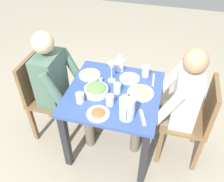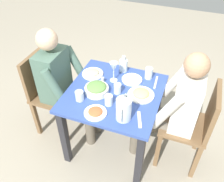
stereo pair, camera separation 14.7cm
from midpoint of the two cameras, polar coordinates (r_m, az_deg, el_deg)
The scene contains 21 objects.
ground_plane at distance 2.62m, azimuth 2.09°, elevation -12.07°, with size 8.00×8.00×0.00m, color #9E937F.
dining_table at distance 2.19m, azimuth 2.45°, elevation -2.87°, with size 0.81×0.81×0.71m.
chair_near at distance 2.50m, azimuth -13.46°, elevation 0.25°, with size 0.40×0.40×0.90m.
chair_far at distance 2.24m, azimuth 20.85°, elevation -7.36°, with size 0.40×0.40×0.90m.
diner_near at distance 2.31m, azimuth -9.68°, elevation 1.91°, with size 0.48×0.53×1.19m.
diner_far at distance 2.13m, azimuth 16.38°, elevation -3.46°, with size 0.48×0.53×1.19m.
water_pitcher at distance 1.81m, azimuth 5.12°, elevation -4.42°, with size 0.16×0.12×0.19m.
salad_bowl at distance 2.07m, azimuth -1.65°, elevation 0.51°, with size 0.21×0.21×0.09m.
plate_beans at distance 2.30m, azimuth -2.79°, elevation 4.23°, with size 0.20×0.20×0.04m.
plate_yoghurt at distance 2.24m, azimuth 6.66°, elevation 2.89°, with size 0.19×0.19×0.05m.
plate_fries at distance 2.08m, azimuth 8.92°, elevation -0.72°, with size 0.23×0.23×0.05m.
plate_rice_curry at distance 1.90m, azimuth -1.74°, elevation -5.12°, with size 0.18×0.18×0.04m.
water_glass_near_left at distance 1.96m, azimuth 1.35°, elevation -2.24°, with size 0.07×0.07×0.09m, color silver.
water_glass_near_right at distance 2.26m, azimuth 10.57°, elevation 4.12°, with size 0.07×0.07×0.11m, color silver.
water_glass_far_left at distance 2.07m, azimuth 3.35°, elevation 0.53°, with size 0.06×0.06×0.09m, color silver.
water_glass_by_pitcher at distance 2.01m, azimuth -5.66°, elevation -1.22°, with size 0.07×0.07×0.09m, color silver.
wine_glass at distance 2.15m, azimuth 2.39°, elevation 5.45°, with size 0.08×0.08×0.20m.
oil_carafe at distance 2.33m, azimuth 4.55°, elevation 5.94°, with size 0.08×0.08×0.16m.
salt_shaker at distance 2.19m, azimuth -0.32°, elevation 2.58°, with size 0.03×0.03×0.05m.
fork_near at distance 1.88m, azimuth 8.78°, elevation -6.79°, with size 0.17×0.03×0.01m, color silver.
knife_near at distance 2.25m, azimuth 12.22°, elevation 1.95°, with size 0.18×0.02×0.01m, color silver.
Camera 2 is at (1.50, 0.54, 2.08)m, focal length 38.51 mm.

